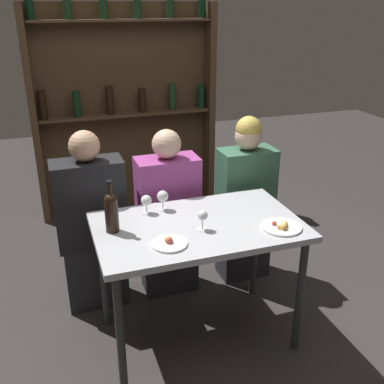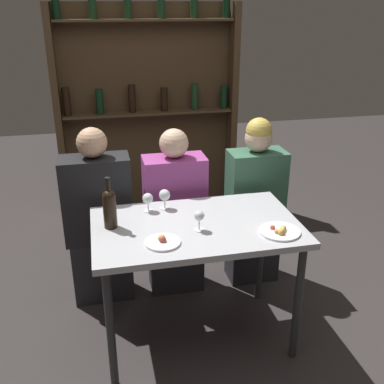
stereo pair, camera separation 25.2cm
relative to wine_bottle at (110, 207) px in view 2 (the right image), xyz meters
The scene contains 12 objects.
ground_plane 1.01m from the wine_bottle, ahead, with size 10.00×10.00×0.00m, color #332D2D.
dining_table 0.51m from the wine_bottle, ahead, with size 1.14×0.70×0.77m.
wine_rack_wall 2.04m from the wine_bottle, 76.87° to the left, with size 1.70×0.21×2.02m.
wine_bottle is the anchor object (origin of this frame).
wine_glass_0 0.28m from the wine_bottle, 35.58° to the left, with size 0.06×0.06×0.11m.
wine_glass_1 0.37m from the wine_bottle, 28.23° to the left, with size 0.07×0.07×0.12m.
wine_glass_2 0.49m from the wine_bottle, 16.64° to the right, with size 0.06×0.06×0.11m.
food_plate_0 0.36m from the wine_bottle, 44.00° to the right, with size 0.18×0.18×0.04m.
food_plate_1 0.92m from the wine_bottle, 16.65° to the right, with size 0.22×0.22×0.04m.
seated_person_left 0.59m from the wine_bottle, 97.93° to the left, with size 0.44×0.22×1.21m.
seated_person_center 0.74m from the wine_bottle, 47.62° to the left, with size 0.41×0.22×1.17m.
seated_person_right 1.17m from the wine_bottle, 25.56° to the left, with size 0.39×0.22×1.21m.
Camera 2 is at (-0.50, -2.16, 1.91)m, focal length 42.00 mm.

